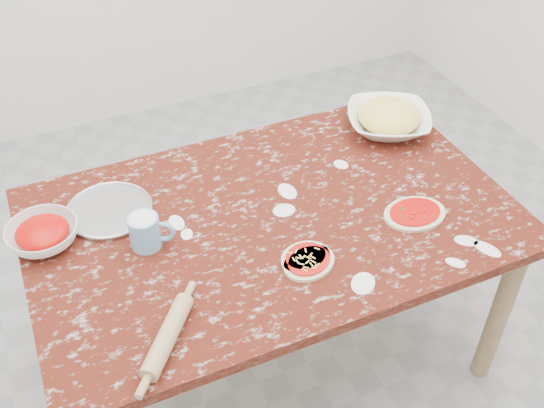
{
  "coord_description": "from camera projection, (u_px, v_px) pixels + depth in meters",
  "views": [
    {
      "loc": [
        -0.64,
        -1.44,
        2.16
      ],
      "look_at": [
        0.0,
        0.0,
        0.8
      ],
      "focal_mm": 41.8,
      "sensor_mm": 36.0,
      "label": 1
    }
  ],
  "objects": [
    {
      "name": "rolling_pin",
      "position": [
        168.0,
        336.0,
        1.7
      ],
      "size": [
        0.21,
        0.24,
        0.05
      ],
      "primitive_type": "cylinder",
      "rotation": [
        0.0,
        1.57,
        0.9
      ],
      "color": "tan",
      "rests_on": "worktable"
    },
    {
      "name": "sauce_bowl",
      "position": [
        43.0,
        235.0,
        1.99
      ],
      "size": [
        0.26,
        0.26,
        0.07
      ],
      "primitive_type": "imported",
      "rotation": [
        0.0,
        0.0,
        0.18
      ],
      "color": "white",
      "rests_on": "worktable"
    },
    {
      "name": "pizza_mid",
      "position": [
        305.0,
        258.0,
        1.95
      ],
      "size": [
        0.19,
        0.16,
        0.02
      ],
      "color": "beige",
      "rests_on": "worktable"
    },
    {
      "name": "pizza_tray",
      "position": [
        109.0,
        211.0,
        2.12
      ],
      "size": [
        0.35,
        0.35,
        0.01
      ],
      "primitive_type": "cylinder",
      "rotation": [
        0.0,
        0.0,
        -0.3
      ],
      "color": "#B2B2B7",
      "rests_on": "worktable"
    },
    {
      "name": "pizza_right",
      "position": [
        415.0,
        214.0,
        2.11
      ],
      "size": [
        0.22,
        0.17,
        0.02
      ],
      "color": "beige",
      "rests_on": "worktable"
    },
    {
      "name": "worktable",
      "position": [
        272.0,
        233.0,
        2.17
      ],
      "size": [
        1.6,
        1.0,
        0.75
      ],
      "color": "#40130B",
      "rests_on": "ground"
    },
    {
      "name": "flour_mug",
      "position": [
        146.0,
        231.0,
        1.97
      ],
      "size": [
        0.14,
        0.1,
        0.11
      ],
      "color": "#679FCB",
      "rests_on": "worktable"
    },
    {
      "name": "ground",
      "position": [
        272.0,
        351.0,
        2.6
      ],
      "size": [
        4.0,
        4.0,
        0.0
      ],
      "primitive_type": "plane",
      "color": "gray"
    },
    {
      "name": "pizza_left",
      "position": [
        309.0,
        263.0,
        1.94
      ],
      "size": [
        0.21,
        0.18,
        0.02
      ],
      "color": "beige",
      "rests_on": "worktable"
    },
    {
      "name": "cheese_bowl",
      "position": [
        388.0,
        121.0,
        2.47
      ],
      "size": [
        0.42,
        0.42,
        0.08
      ],
      "primitive_type": "imported",
      "rotation": [
        0.0,
        0.0,
        -0.42
      ],
      "color": "white",
      "rests_on": "worktable"
    }
  ]
}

